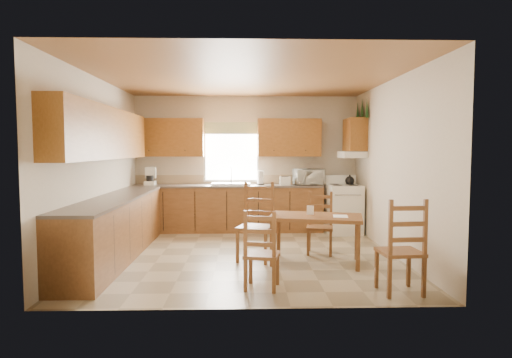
{
  "coord_description": "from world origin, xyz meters",
  "views": [
    {
      "loc": [
        -0.04,
        -6.5,
        1.63
      ],
      "look_at": [
        0.15,
        0.3,
        1.15
      ],
      "focal_mm": 30.0,
      "sensor_mm": 36.0,
      "label": 1
    }
  ],
  "objects_px": {
    "chair_near_left": "(262,249)",
    "chair_near_right": "(400,246)",
    "dining_table": "(316,239)",
    "microwave": "(308,177)",
    "chair_far_left": "(255,222)",
    "stove": "(344,210)",
    "chair_far_right": "(320,223)"
  },
  "relations": [
    {
      "from": "stove",
      "to": "dining_table",
      "type": "relative_size",
      "value": 0.72
    },
    {
      "from": "chair_far_left",
      "to": "chair_far_right",
      "type": "bearing_deg",
      "value": 38.67
    },
    {
      "from": "chair_near_left",
      "to": "microwave",
      "type": "bearing_deg",
      "value": -94.88
    },
    {
      "from": "stove",
      "to": "dining_table",
      "type": "height_order",
      "value": "stove"
    },
    {
      "from": "microwave",
      "to": "chair_far_left",
      "type": "height_order",
      "value": "microwave"
    },
    {
      "from": "microwave",
      "to": "chair_far_right",
      "type": "relative_size",
      "value": 0.55
    },
    {
      "from": "microwave",
      "to": "chair_far_left",
      "type": "bearing_deg",
      "value": -125.52
    },
    {
      "from": "microwave",
      "to": "chair_near_right",
      "type": "relative_size",
      "value": 0.48
    },
    {
      "from": "stove",
      "to": "chair_far_left",
      "type": "bearing_deg",
      "value": -133.85
    },
    {
      "from": "chair_near_right",
      "to": "chair_far_left",
      "type": "distance_m",
      "value": 2.15
    },
    {
      "from": "stove",
      "to": "chair_near_right",
      "type": "relative_size",
      "value": 0.85
    },
    {
      "from": "dining_table",
      "to": "chair_near_right",
      "type": "distance_m",
      "value": 1.49
    },
    {
      "from": "chair_far_right",
      "to": "chair_far_left",
      "type": "bearing_deg",
      "value": -147.43
    },
    {
      "from": "stove",
      "to": "chair_far_right",
      "type": "bearing_deg",
      "value": -117.26
    },
    {
      "from": "dining_table",
      "to": "chair_near_left",
      "type": "bearing_deg",
      "value": -113.39
    },
    {
      "from": "chair_near_left",
      "to": "chair_far_left",
      "type": "xyz_separation_m",
      "value": [
        -0.04,
        1.25,
        0.1
      ]
    },
    {
      "from": "microwave",
      "to": "chair_far_left",
      "type": "relative_size",
      "value": 0.46
    },
    {
      "from": "chair_near_right",
      "to": "chair_far_left",
      "type": "xyz_separation_m",
      "value": [
        -1.6,
        1.45,
        0.03
      ]
    },
    {
      "from": "chair_near_right",
      "to": "chair_near_left",
      "type": "bearing_deg",
      "value": -11.3
    },
    {
      "from": "chair_near_left",
      "to": "chair_far_right",
      "type": "distance_m",
      "value": 1.9
    },
    {
      "from": "microwave",
      "to": "dining_table",
      "type": "distance_m",
      "value": 2.58
    },
    {
      "from": "chair_near_left",
      "to": "chair_near_right",
      "type": "bearing_deg",
      "value": -175.2
    },
    {
      "from": "chair_near_left",
      "to": "dining_table",
      "type": "bearing_deg",
      "value": -114.8
    },
    {
      "from": "dining_table",
      "to": "chair_far_left",
      "type": "xyz_separation_m",
      "value": [
        -0.86,
        0.17,
        0.22
      ]
    },
    {
      "from": "stove",
      "to": "chair_far_left",
      "type": "relative_size",
      "value": 0.81
    },
    {
      "from": "microwave",
      "to": "dining_table",
      "type": "xyz_separation_m",
      "value": [
        -0.26,
        -2.46,
        -0.73
      ]
    },
    {
      "from": "microwave",
      "to": "chair_near_right",
      "type": "xyz_separation_m",
      "value": [
        0.48,
        -3.74,
        -0.54
      ]
    },
    {
      "from": "stove",
      "to": "chair_far_right",
      "type": "relative_size",
      "value": 0.97
    },
    {
      "from": "stove",
      "to": "chair_far_right",
      "type": "distance_m",
      "value": 1.76
    },
    {
      "from": "chair_far_right",
      "to": "stove",
      "type": "bearing_deg",
      "value": 76.83
    },
    {
      "from": "dining_table",
      "to": "chair_near_left",
      "type": "distance_m",
      "value": 1.36
    },
    {
      "from": "dining_table",
      "to": "chair_near_right",
      "type": "bearing_deg",
      "value": -46.58
    }
  ]
}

